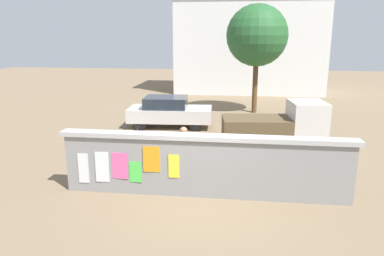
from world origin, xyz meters
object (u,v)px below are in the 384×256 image
at_px(bicycle_near, 134,142).
at_px(person_walking, 184,149).
at_px(tree_roadside, 257,36).
at_px(bicycle_far, 234,166).
at_px(car_parked, 169,111).
at_px(auto_rickshaw_truck, 278,127).
at_px(motorcycle, 184,147).

xyz_separation_m(bicycle_near, person_walking, (2.21, -2.54, 0.62)).
height_order(person_walking, tree_roadside, tree_roadside).
bearing_deg(bicycle_far, tree_roadside, 84.66).
relative_size(car_parked, bicycle_near, 2.36).
distance_m(auto_rickshaw_truck, tree_roadside, 7.75).
height_order(motorcycle, person_walking, person_walking).
bearing_deg(auto_rickshaw_truck, person_walking, -132.37).
height_order(bicycle_far, person_walking, person_walking).
height_order(car_parked, motorcycle, car_parked).
bearing_deg(bicycle_far, person_walking, -164.14).
distance_m(bicycle_near, tree_roadside, 9.74).
bearing_deg(car_parked, bicycle_near, -98.02).
xyz_separation_m(motorcycle, bicycle_far, (1.73, -1.46, -0.10)).
height_order(motorcycle, bicycle_far, bicycle_far).
bearing_deg(person_walking, motorcycle, 98.73).
height_order(auto_rickshaw_truck, bicycle_far, auto_rickshaw_truck).
bearing_deg(auto_rickshaw_truck, bicycle_far, -118.15).
distance_m(bicycle_near, person_walking, 3.43).
xyz_separation_m(bicycle_far, tree_roadside, (0.92, 9.86, 3.76)).
bearing_deg(car_parked, person_walking, -75.52).
relative_size(car_parked, tree_roadside, 0.67).
height_order(auto_rickshaw_truck, tree_roadside, tree_roadside).
xyz_separation_m(auto_rickshaw_truck, car_parked, (-4.63, 3.18, -0.17)).
bearing_deg(motorcycle, car_parked, 106.76).
bearing_deg(bicycle_near, person_walking, -48.98).
distance_m(car_parked, person_walking, 6.65).
bearing_deg(person_walking, auto_rickshaw_truck, 47.63).
bearing_deg(motorcycle, tree_roadside, 72.45).
relative_size(bicycle_near, tree_roadside, 0.29).
xyz_separation_m(car_parked, motorcycle, (1.37, -4.56, -0.27)).
height_order(bicycle_near, bicycle_far, same).
bearing_deg(tree_roadside, bicycle_near, -120.65).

